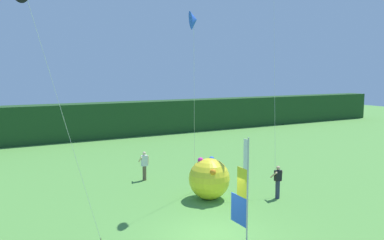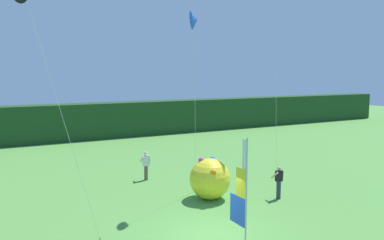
{
  "view_description": "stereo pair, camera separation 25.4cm",
  "coord_description": "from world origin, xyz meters",
  "px_view_note": "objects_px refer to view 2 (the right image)",
  "views": [
    {
      "loc": [
        -7.57,
        -12.0,
        6.28
      ],
      "look_at": [
        0.33,
        2.38,
        4.28
      ],
      "focal_mm": 35.74,
      "sensor_mm": 36.0,
      "label": 1
    },
    {
      "loc": [
        -7.35,
        -12.12,
        6.28
      ],
      "look_at": [
        0.33,
        2.38,
        4.28
      ],
      "focal_mm": 35.74,
      "sensor_mm": 36.0,
      "label": 2
    }
  ],
  "objects_px": {
    "banner_flag": "(241,194)",
    "inflatable_balloon": "(210,179)",
    "person_near_banner": "(279,181)",
    "person_mid_field": "(146,165)",
    "kite_blue_delta_0": "(194,21)"
  },
  "relations": [
    {
      "from": "banner_flag",
      "to": "person_near_banner",
      "type": "relative_size",
      "value": 2.43
    },
    {
      "from": "banner_flag",
      "to": "person_mid_field",
      "type": "bearing_deg",
      "value": 89.57
    },
    {
      "from": "person_near_banner",
      "to": "kite_blue_delta_0",
      "type": "height_order",
      "value": "kite_blue_delta_0"
    },
    {
      "from": "inflatable_balloon",
      "to": "person_mid_field",
      "type": "bearing_deg",
      "value": 108.55
    },
    {
      "from": "person_near_banner",
      "to": "person_mid_field",
      "type": "height_order",
      "value": "person_mid_field"
    },
    {
      "from": "banner_flag",
      "to": "person_mid_field",
      "type": "height_order",
      "value": "banner_flag"
    },
    {
      "from": "banner_flag",
      "to": "kite_blue_delta_0",
      "type": "distance_m",
      "value": 8.56
    },
    {
      "from": "inflatable_balloon",
      "to": "kite_blue_delta_0",
      "type": "bearing_deg",
      "value": 175.05
    },
    {
      "from": "banner_flag",
      "to": "person_near_banner",
      "type": "height_order",
      "value": "banner_flag"
    },
    {
      "from": "banner_flag",
      "to": "inflatable_balloon",
      "type": "bearing_deg",
      "value": 71.72
    },
    {
      "from": "person_near_banner",
      "to": "inflatable_balloon",
      "type": "distance_m",
      "value": 3.47
    },
    {
      "from": "person_near_banner",
      "to": "person_mid_field",
      "type": "xyz_separation_m",
      "value": [
        -4.67,
        6.35,
        0.03
      ]
    },
    {
      "from": "inflatable_balloon",
      "to": "kite_blue_delta_0",
      "type": "height_order",
      "value": "kite_blue_delta_0"
    },
    {
      "from": "person_near_banner",
      "to": "inflatable_balloon",
      "type": "bearing_deg",
      "value": 152.49
    },
    {
      "from": "person_mid_field",
      "to": "inflatable_balloon",
      "type": "distance_m",
      "value": 5.01
    }
  ]
}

